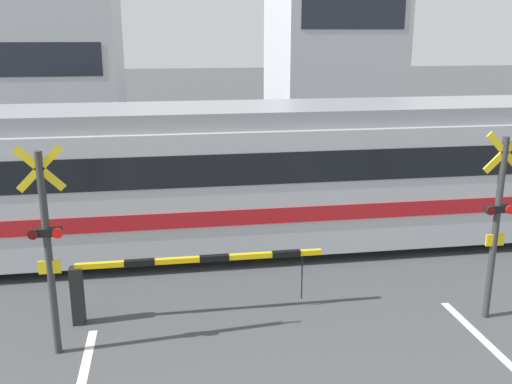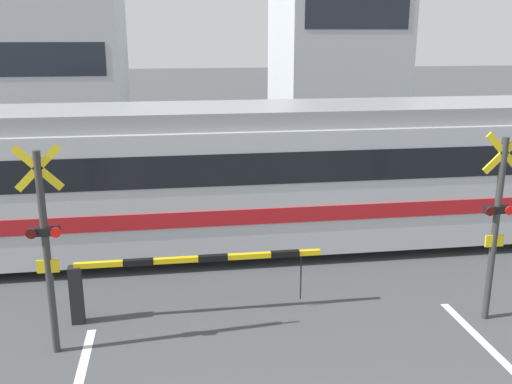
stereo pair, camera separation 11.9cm
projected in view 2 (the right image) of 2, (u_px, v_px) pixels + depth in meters
The scene contains 10 objects.
rail_track_near at pixel (253, 256), 12.39m from camera, with size 50.00×0.10×0.08m.
rail_track_far at pixel (245, 234), 13.76m from camera, with size 50.00×0.10×0.08m.
commuter_train at pixel (259, 173), 12.66m from camera, with size 16.69×2.71×3.22m.
crossing_barrier_near at pixel (149, 275), 9.60m from camera, with size 4.27×0.20×1.08m.
crossing_barrier_far at pixel (308, 177), 16.15m from camera, with size 4.27×0.20×1.08m.
crossing_signal_left at pixel (46, 242), 8.28m from camera, with size 0.68×0.15×3.23m.
crossing_signal_right at pixel (496, 219), 9.31m from camera, with size 0.68×0.15×3.23m.
pedestrian at pixel (226, 152), 18.84m from camera, with size 0.38×0.22×1.64m.
building_left_of_street at pixel (58, 64), 26.07m from camera, with size 5.85×6.57×6.75m.
building_right_of_street at pixel (336, 18), 27.41m from camera, with size 5.49×6.57×10.88m.
Camera 2 is at (-1.68, -2.58, 4.71)m, focal length 40.00 mm.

